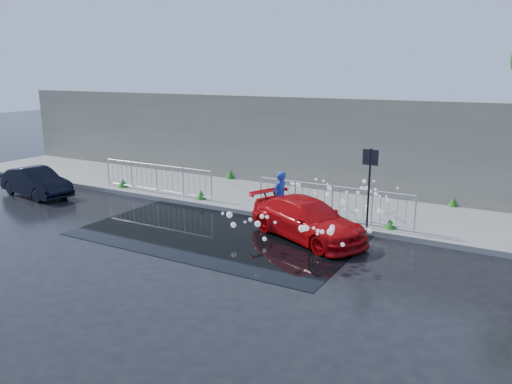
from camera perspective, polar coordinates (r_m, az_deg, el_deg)
ground at (r=14.29m, az=-7.80°, el=-5.38°), size 90.00×90.00×0.00m
pavement at (r=18.30m, az=1.75°, el=-0.75°), size 30.00×4.00×0.15m
curb at (r=16.63m, az=-1.51°, el=-2.22°), size 30.00×0.25×0.16m
retaining_wall at (r=19.88m, az=4.80°, el=5.74°), size 30.00×0.60×3.50m
puddle at (r=14.78m, az=-3.89°, el=-4.61°), size 8.00×5.00×0.01m
sign_post at (r=14.64m, az=12.85°, el=1.86°), size 0.45×0.06×2.50m
railing_left at (r=19.06m, az=-11.29°, el=1.61°), size 5.05×0.05×1.10m
railing_right at (r=15.48m, az=8.69°, el=-1.08°), size 5.05×0.05×1.10m
weeds at (r=18.10m, az=-0.12°, el=-0.11°), size 12.17×3.93×0.40m
water_spray at (r=14.68m, az=6.78°, el=-1.87°), size 3.60×5.71×1.05m
red_car at (r=14.18m, az=5.88°, el=-3.11°), size 4.16×2.99×1.12m
dark_car at (r=20.58m, az=-23.84°, el=1.03°), size 3.41×1.54×1.08m
person at (r=15.51m, az=2.72°, el=-0.59°), size 0.49×0.66×1.63m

